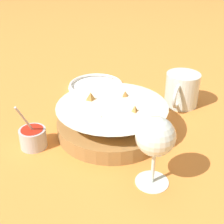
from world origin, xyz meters
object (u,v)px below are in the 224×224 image
(sauce_cup, at_px, (33,137))
(beer_mug, at_px, (182,91))
(wine_glass, at_px, (155,139))
(food_basket, at_px, (112,120))
(side_plate, at_px, (96,85))

(sauce_cup, relative_size, beer_mug, 0.93)
(sauce_cup, bearing_deg, wine_glass, 90.73)
(food_basket, height_order, wine_glass, wine_glass)
(food_basket, distance_m, side_plate, 0.26)
(beer_mug, bearing_deg, food_basket, -27.93)
(side_plate, bearing_deg, sauce_cup, 3.87)
(food_basket, relative_size, sauce_cup, 2.18)
(side_plate, bearing_deg, food_basket, 37.06)
(sauce_cup, xyz_separation_m, beer_mug, (-0.34, 0.25, 0.02))
(food_basket, xyz_separation_m, sauce_cup, (0.13, -0.13, -0.01))
(sauce_cup, bearing_deg, beer_mug, 144.37)
(food_basket, distance_m, sauce_cup, 0.19)
(sauce_cup, height_order, side_plate, sauce_cup)
(food_basket, bearing_deg, side_plate, -142.94)
(sauce_cup, xyz_separation_m, side_plate, (-0.34, -0.02, -0.02))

